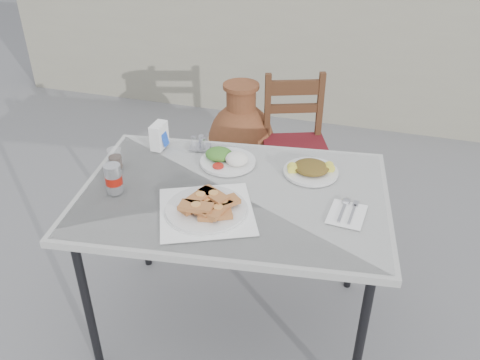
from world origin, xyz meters
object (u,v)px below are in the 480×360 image
(salad_rice_plate, at_px, (227,158))
(condiment_caddy, at_px, (200,144))
(napkin_holder, at_px, (159,136))
(chair, at_px, (295,145))
(soda_can, at_px, (114,179))
(pide_plate, at_px, (206,204))
(terracotta_urn, at_px, (241,143))
(cafe_table, at_px, (233,202))
(salad_chopped_plate, at_px, (311,169))
(cola_glass, at_px, (115,160))

(salad_rice_plate, relative_size, condiment_caddy, 2.40)
(napkin_holder, relative_size, chair, 0.14)
(salad_rice_plate, bearing_deg, soda_can, -135.90)
(pide_plate, relative_size, terracotta_urn, 0.62)
(napkin_holder, relative_size, condiment_caddy, 1.17)
(napkin_holder, height_order, terracotta_urn, napkin_holder)
(napkin_holder, bearing_deg, cafe_table, -28.96)
(salad_chopped_plate, bearing_deg, cafe_table, -139.88)
(napkin_holder, xyz_separation_m, condiment_caddy, (0.19, 0.05, -0.04))
(napkin_holder, bearing_deg, pide_plate, -46.24)
(pide_plate, xyz_separation_m, terracotta_urn, (-0.27, 1.39, -0.47))
(cafe_table, height_order, condiment_caddy, condiment_caddy)
(cafe_table, height_order, pide_plate, pide_plate)
(condiment_caddy, bearing_deg, cafe_table, -49.63)
(salad_chopped_plate, height_order, soda_can, soda_can)
(salad_rice_plate, relative_size, terracotta_urn, 0.33)
(cola_glass, bearing_deg, soda_can, -62.70)
(salad_rice_plate, xyz_separation_m, salad_chopped_plate, (0.39, 0.02, -0.00))
(pide_plate, bearing_deg, cafe_table, 70.92)
(napkin_holder, height_order, chair, napkin_holder)
(cafe_table, height_order, napkin_holder, napkin_holder)
(salad_chopped_plate, bearing_deg, soda_can, -153.15)
(cola_glass, relative_size, napkin_holder, 0.75)
(soda_can, distance_m, terracotta_urn, 1.47)
(pide_plate, xyz_separation_m, napkin_holder, (-0.41, 0.45, 0.03))
(pide_plate, bearing_deg, salad_rice_plate, 95.76)
(pide_plate, bearing_deg, soda_can, 176.44)
(cafe_table, xyz_separation_m, terracotta_urn, (-0.33, 1.22, -0.38))
(napkin_holder, bearing_deg, terracotta_urn, 83.17)
(salad_chopped_plate, xyz_separation_m, napkin_holder, (-0.76, 0.03, 0.04))
(salad_chopped_plate, height_order, napkin_holder, napkin_holder)
(pide_plate, distance_m, cola_glass, 0.56)
(pide_plate, relative_size, condiment_caddy, 4.55)
(cola_glass, distance_m, terracotta_urn, 1.30)
(salad_chopped_plate, distance_m, terracotta_urn, 1.24)
(pide_plate, xyz_separation_m, condiment_caddy, (-0.21, 0.50, -0.01))
(cafe_table, bearing_deg, pide_plate, -109.08)
(soda_can, bearing_deg, condiment_caddy, 65.64)
(salad_chopped_plate, height_order, cola_glass, cola_glass)
(salad_chopped_plate, xyz_separation_m, chair, (-0.23, 0.88, -0.36))
(soda_can, bearing_deg, pide_plate, -3.56)
(salad_chopped_plate, xyz_separation_m, soda_can, (-0.78, -0.39, 0.04))
(cafe_table, relative_size, condiment_caddy, 13.08)
(salad_chopped_plate, height_order, condiment_caddy, condiment_caddy)
(salad_rice_plate, bearing_deg, cafe_table, -66.02)
(salad_rice_plate, xyz_separation_m, terracotta_urn, (-0.23, 0.99, -0.46))
(soda_can, xyz_separation_m, chair, (0.55, 1.27, -0.41))
(condiment_caddy, relative_size, terracotta_urn, 0.14)
(condiment_caddy, bearing_deg, cola_glass, -137.09)
(cola_glass, bearing_deg, terracotta_urn, 77.98)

